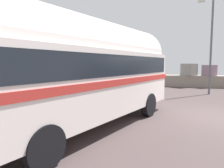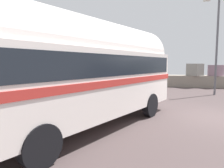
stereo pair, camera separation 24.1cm
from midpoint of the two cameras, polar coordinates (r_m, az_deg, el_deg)
The scene contains 4 objects.
ground at distance 9.37m, azimuth 25.97°, elevation -8.40°, with size 32.00×26.00×0.02m.
breakwater at distance 20.80m, azimuth 18.66°, elevation 1.47°, with size 31.36×2.17×2.44m.
vintage_coach at distance 6.85m, azimuth -8.13°, elevation 4.40°, with size 5.21×8.88×3.70m.
lamp_post at distance 16.03m, azimuth 25.45°, elevation 10.73°, with size 1.06×0.24×6.69m.
Camera 1 is at (-2.07, -8.93, 2.20)m, focal length 32.47 mm.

